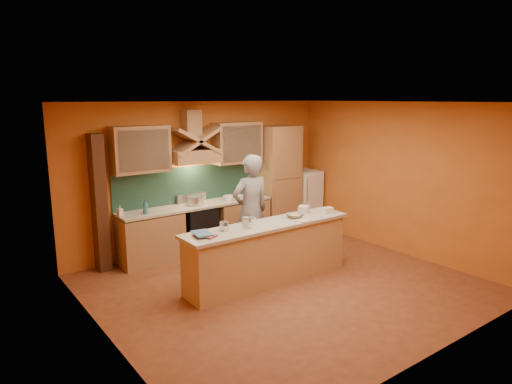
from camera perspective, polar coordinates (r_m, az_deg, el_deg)
floor at (r=7.27m, az=3.63°, el=-11.53°), size 5.50×5.00×0.01m
ceiling at (r=6.68m, az=3.95°, el=11.12°), size 5.50×5.00×0.01m
wall_back at (r=8.86m, az=-6.71°, el=2.11°), size 5.50×0.02×2.80m
wall_front at (r=5.25m, az=21.76°, el=-5.36°), size 5.50×0.02×2.80m
wall_left at (r=5.53m, az=-18.62°, el=-4.30°), size 0.02×5.00×2.80m
wall_right at (r=8.84m, az=17.54°, el=1.62°), size 0.02×5.00×2.80m
base_cabinet_left at (r=8.28m, az=-13.06°, el=-5.71°), size 1.10×0.60×0.86m
base_cabinet_right at (r=9.16m, az=-2.09°, el=-3.72°), size 1.10×0.60×0.86m
counter_top at (r=8.56m, az=-7.37°, el=-1.67°), size 3.00×0.62×0.04m
stove at (r=8.67m, az=-7.30°, el=-4.56°), size 0.60×0.58×0.90m
backsplash at (r=8.73m, az=-8.35°, el=0.92°), size 3.00×0.03×0.70m
range_hood at (r=8.44m, az=-7.70°, el=4.49°), size 0.92×0.50×0.24m
hood_chimney at (r=8.47m, az=-8.14°, el=8.45°), size 0.30×0.30×0.50m
upper_cabinet_left at (r=8.05m, az=-14.26°, el=5.18°), size 1.00×0.35×0.80m
upper_cabinet_right at (r=9.00m, az=-2.36°, el=6.18°), size 1.00×0.35×0.80m
pantry_column at (r=9.58m, az=2.81°, el=1.38°), size 0.80×0.60×2.30m
fridge at (r=10.16m, az=6.06°, el=-0.95°), size 0.58×0.60×1.30m
trim_column_left at (r=7.97m, az=-19.01°, el=-1.37°), size 0.20×0.30×2.30m
island_body at (r=7.27m, az=1.53°, el=-7.80°), size 2.80×0.55×0.88m
island_top at (r=7.12m, az=1.56°, el=-4.15°), size 2.90×0.62×0.05m
person at (r=7.82m, az=-0.70°, el=-2.33°), size 0.73×0.50×1.94m
pot_large at (r=8.48m, az=-7.77°, el=-1.22°), size 0.31×0.31×0.17m
pot_small at (r=8.58m, az=-7.28°, el=-1.16°), size 0.25×0.25×0.14m
soap_bottle_a at (r=7.98m, az=-16.65°, el=-2.23°), size 0.10×0.10×0.18m
soap_bottle_b at (r=8.00m, az=-13.66°, el=-1.79°), size 0.12×0.12×0.25m
bowl_back at (r=8.85m, az=-3.31°, el=-0.74°), size 0.26×0.26×0.08m
dish_rack at (r=8.78m, az=-2.71°, el=-0.77°), size 0.28×0.22×0.10m
book_lower at (r=6.42m, az=-6.76°, el=-5.66°), size 0.31×0.34×0.03m
book_upper at (r=6.49m, az=-7.78°, el=-5.30°), size 0.29×0.37×0.03m
jar_large at (r=6.85m, az=-1.17°, el=-3.84°), size 0.19×0.19×0.17m
jar_small at (r=6.74m, az=-4.00°, el=-4.28°), size 0.16×0.16×0.13m
kitchen_scale at (r=7.03m, az=-0.67°, el=-3.70°), size 0.16×0.16×0.10m
mixing_bowl at (r=7.46m, az=4.86°, el=-2.99°), size 0.30×0.30×0.07m
cloth at (r=7.30m, az=5.88°, el=-3.54°), size 0.26×0.22×0.02m
grocery_bag_a at (r=7.75m, az=5.98°, el=-2.21°), size 0.25×0.24×0.13m
grocery_bag_b at (r=7.81m, az=8.93°, el=-2.28°), size 0.19×0.16×0.10m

